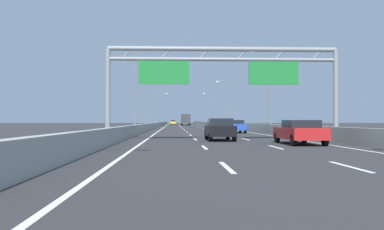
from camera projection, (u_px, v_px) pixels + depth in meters
The scene contains 52 objects.
ground_plane at pixel (188, 126), 99.76m from camera, with size 260.00×260.00×0.00m, color #2D2D30.
lane_dash_left_1 at pixel (227, 167), 12.27m from camera, with size 0.16×3.00×0.01m, color white.
lane_dash_left_2 at pixel (204, 147), 21.26m from camera, with size 0.16×3.00×0.01m, color white.
lane_dash_left_3 at pixel (195, 139), 30.26m from camera, with size 0.16×3.00×0.01m, color white.
lane_dash_left_4 at pixel (190, 135), 39.25m from camera, with size 0.16×3.00×0.01m, color white.
lane_dash_left_5 at pixel (187, 132), 48.24m from camera, with size 0.16×3.00×0.01m, color white.
lane_dash_left_6 at pixel (185, 130), 57.23m from camera, with size 0.16×3.00×0.01m, color white.
lane_dash_left_7 at pixel (184, 129), 66.22m from camera, with size 0.16×3.00×0.01m, color white.
lane_dash_left_8 at pixel (182, 128), 75.21m from camera, with size 0.16×3.00×0.01m, color white.
lane_dash_left_9 at pixel (182, 127), 84.20m from camera, with size 0.16×3.00×0.01m, color white.
lane_dash_left_10 at pixel (181, 127), 93.19m from camera, with size 0.16×3.00×0.01m, color white.
lane_dash_left_11 at pixel (180, 126), 102.18m from camera, with size 0.16×3.00×0.01m, color white.
lane_dash_left_12 at pixel (180, 126), 111.17m from camera, with size 0.16×3.00×0.01m, color white.
lane_dash_left_13 at pixel (179, 125), 120.17m from camera, with size 0.16×3.00×0.01m, color white.
lane_dash_left_14 at pixel (179, 125), 129.16m from camera, with size 0.16×3.00×0.01m, color white.
lane_dash_left_15 at pixel (179, 125), 138.15m from camera, with size 0.16×3.00×0.01m, color white.
lane_dash_left_16 at pixel (178, 124), 147.14m from camera, with size 0.16×3.00×0.01m, color white.
lane_dash_left_17 at pixel (178, 124), 156.13m from camera, with size 0.16×3.00×0.01m, color white.
lane_dash_right_1 at pixel (349, 167), 12.43m from camera, with size 0.16×3.00×0.01m, color white.
lane_dash_right_2 at pixel (276, 147), 21.42m from camera, with size 0.16×3.00×0.01m, color white.
lane_dash_right_3 at pixel (245, 139), 30.41m from camera, with size 0.16×3.00×0.01m, color white.
lane_dash_right_4 at pixel (229, 135), 39.40m from camera, with size 0.16×3.00×0.01m, color white.
lane_dash_right_5 at pixel (219, 132), 48.39m from camera, with size 0.16×3.00×0.01m, color white.
lane_dash_right_6 at pixel (212, 130), 57.38m from camera, with size 0.16×3.00×0.01m, color white.
lane_dash_right_7 at pixel (207, 129), 66.37m from camera, with size 0.16×3.00×0.01m, color white.
lane_dash_right_8 at pixel (203, 128), 75.36m from camera, with size 0.16×3.00×0.01m, color white.
lane_dash_right_9 at pixel (200, 127), 84.36m from camera, with size 0.16×3.00×0.01m, color white.
lane_dash_right_10 at pixel (197, 127), 93.35m from camera, with size 0.16×3.00×0.01m, color white.
lane_dash_right_11 at pixel (195, 126), 102.34m from camera, with size 0.16×3.00×0.01m, color white.
lane_dash_right_12 at pixel (193, 126), 111.33m from camera, with size 0.16×3.00×0.01m, color white.
lane_dash_right_13 at pixel (192, 125), 120.32m from camera, with size 0.16×3.00×0.01m, color white.
lane_dash_right_14 at pixel (191, 125), 129.31m from camera, with size 0.16×3.00×0.01m, color white.
lane_dash_right_15 at pixel (190, 125), 138.30m from camera, with size 0.16×3.00×0.01m, color white.
lane_dash_right_16 at pixel (189, 124), 147.29m from camera, with size 0.16×3.00×0.01m, color white.
lane_dash_right_17 at pixel (188, 124), 156.28m from camera, with size 0.16×3.00×0.01m, color white.
edge_line_left at pixel (165, 127), 87.55m from camera, with size 0.16×176.00×0.01m, color white.
edge_line_right at pixel (215, 127), 88.00m from camera, with size 0.16×176.00×0.01m, color white.
barrier_left at pixel (160, 124), 109.46m from camera, with size 0.45×220.00×0.95m.
barrier_right at pixel (213, 124), 110.05m from camera, with size 0.45×220.00×0.95m.
sign_gantry at pixel (222, 70), 28.75m from camera, with size 15.86×0.36×6.36m.
streetlamp_left_mid at pixel (137, 85), 47.71m from camera, with size 2.58×0.28×9.50m.
streetlamp_right_mid at pixel (269, 85), 48.35m from camera, with size 2.58×0.28×9.50m.
streetlamp_left_far at pixel (153, 100), 85.62m from camera, with size 2.58×0.28×9.50m.
streetlamp_right_far at pixel (227, 101), 86.25m from camera, with size 2.58×0.28×9.50m.
streetlamp_left_distant at pixel (160, 107), 123.52m from camera, with size 2.58×0.28×9.50m.
streetlamp_right_distant at pixel (211, 107), 124.16m from camera, with size 2.58×0.28×9.50m.
yellow_car at pixel (173, 122), 138.76m from camera, with size 1.76×4.17×1.46m.
blue_car at pixel (235, 126), 46.18m from camera, with size 1.79×4.40×1.41m.
red_car at pixel (300, 132), 24.15m from camera, with size 1.90×4.69×1.38m.
black_car at pixel (220, 129), 28.78m from camera, with size 1.76×4.39×1.49m.
white_car at pixel (185, 122), 133.70m from camera, with size 1.79×4.47×1.41m.
box_truck at pixel (186, 119), 119.64m from camera, with size 2.41×8.25×3.10m.
Camera 1 is at (-3.33, 0.26, 1.36)m, focal length 39.78 mm.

